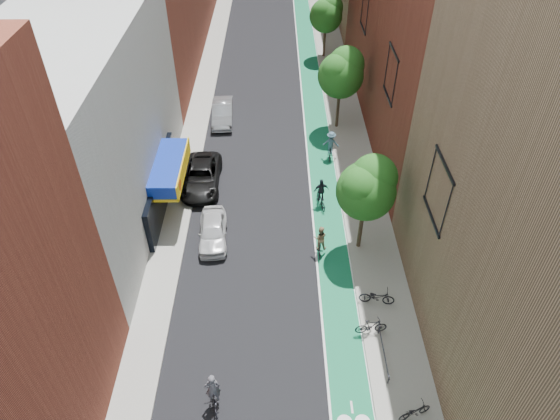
{
  "coord_description": "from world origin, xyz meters",
  "views": [
    {
      "loc": [
        0.63,
        -11.66,
        21.53
      ],
      "look_at": [
        0.84,
        11.79,
        1.5
      ],
      "focal_mm": 32.0,
      "sensor_mm": 36.0,
      "label": 1
    }
  ],
  "objects_px": {
    "parked_car_white": "(213,231)",
    "cyclist_lane_mid": "(321,196)",
    "cyclist_lane_near": "(320,242)",
    "parked_car_silver": "(223,112)",
    "parked_car_black": "(201,176)",
    "cyclist_lane_far": "(331,146)",
    "cyclist_lead": "(213,395)"
  },
  "relations": [
    {
      "from": "cyclist_lead",
      "to": "cyclist_lane_near",
      "type": "bearing_deg",
      "value": -132.08
    },
    {
      "from": "parked_car_silver",
      "to": "cyclist_lane_near",
      "type": "distance_m",
      "value": 17.15
    },
    {
      "from": "cyclist_lane_mid",
      "to": "cyclist_lane_far",
      "type": "height_order",
      "value": "cyclist_lane_far"
    },
    {
      "from": "cyclist_lane_near",
      "to": "cyclist_lane_far",
      "type": "distance_m",
      "value": 10.22
    },
    {
      "from": "parked_car_black",
      "to": "cyclist_lane_far",
      "type": "height_order",
      "value": "cyclist_lane_far"
    },
    {
      "from": "parked_car_white",
      "to": "cyclist_lane_far",
      "type": "bearing_deg",
      "value": 44.01
    },
    {
      "from": "parked_car_black",
      "to": "cyclist_lead",
      "type": "relative_size",
      "value": 2.46
    },
    {
      "from": "cyclist_lane_mid",
      "to": "parked_car_white",
      "type": "bearing_deg",
      "value": 13.77
    },
    {
      "from": "parked_car_black",
      "to": "cyclist_lane_mid",
      "type": "xyz_separation_m",
      "value": [
        8.19,
        -2.25,
        0.0
      ]
    },
    {
      "from": "parked_car_white",
      "to": "cyclist_lane_near",
      "type": "relative_size",
      "value": 2.1
    },
    {
      "from": "cyclist_lane_near",
      "to": "cyclist_lane_far",
      "type": "relative_size",
      "value": 0.91
    },
    {
      "from": "parked_car_silver",
      "to": "parked_car_white",
      "type": "bearing_deg",
      "value": -90.43
    },
    {
      "from": "parked_car_black",
      "to": "cyclist_lane_far",
      "type": "distance_m",
      "value": 9.89
    },
    {
      "from": "parked_car_silver",
      "to": "cyclist_lane_mid",
      "type": "height_order",
      "value": "cyclist_lane_mid"
    },
    {
      "from": "parked_car_white",
      "to": "parked_car_black",
      "type": "bearing_deg",
      "value": 99.36
    },
    {
      "from": "cyclist_lane_near",
      "to": "cyclist_lane_mid",
      "type": "distance_m",
      "value": 4.51
    },
    {
      "from": "parked_car_white",
      "to": "cyclist_lead",
      "type": "xyz_separation_m",
      "value": [
        1.04,
        -10.89,
        0.07
      ]
    },
    {
      "from": "parked_car_white",
      "to": "cyclist_lane_mid",
      "type": "relative_size",
      "value": 2.03
    },
    {
      "from": "parked_car_silver",
      "to": "cyclist_lane_far",
      "type": "distance_m",
      "value": 10.16
    },
    {
      "from": "cyclist_lane_near",
      "to": "parked_car_silver",
      "type": "bearing_deg",
      "value": -62.34
    },
    {
      "from": "parked_car_silver",
      "to": "cyclist_lead",
      "type": "distance_m",
      "value": 25.36
    },
    {
      "from": "cyclist_lead",
      "to": "cyclist_lane_mid",
      "type": "xyz_separation_m",
      "value": [
        5.83,
        14.16,
        -0.02
      ]
    },
    {
      "from": "parked_car_white",
      "to": "cyclist_lane_far",
      "type": "xyz_separation_m",
      "value": [
        7.98,
        8.89,
        0.31
      ]
    },
    {
      "from": "cyclist_lead",
      "to": "cyclist_lane_near",
      "type": "height_order",
      "value": "cyclist_lead"
    },
    {
      "from": "parked_car_black",
      "to": "cyclist_lane_far",
      "type": "bearing_deg",
      "value": 19.31
    },
    {
      "from": "parked_car_white",
      "to": "cyclist_lane_near",
      "type": "xyz_separation_m",
      "value": [
        6.48,
        -1.22,
        0.14
      ]
    },
    {
      "from": "parked_car_white",
      "to": "parked_car_silver",
      "type": "bearing_deg",
      "value": 88.08
    },
    {
      "from": "parked_car_black",
      "to": "parked_car_silver",
      "type": "xyz_separation_m",
      "value": [
        0.78,
        8.9,
        0.01
      ]
    },
    {
      "from": "cyclist_lead",
      "to": "cyclist_lane_near",
      "type": "relative_size",
      "value": 1.12
    },
    {
      "from": "cyclist_lane_far",
      "to": "parked_car_black",
      "type": "bearing_deg",
      "value": 29.88
    },
    {
      "from": "parked_car_black",
      "to": "cyclist_lane_mid",
      "type": "bearing_deg",
      "value": -15.92
    },
    {
      "from": "parked_car_silver",
      "to": "cyclist_lead",
      "type": "relative_size",
      "value": 2.1
    }
  ]
}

